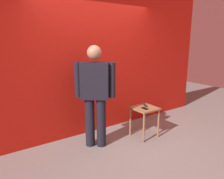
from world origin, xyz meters
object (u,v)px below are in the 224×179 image
(side_table, at_px, (145,113))
(standing_person, at_px, (95,92))
(cell_phone, at_px, (145,108))
(tv_remote, at_px, (145,105))

(side_table, bearing_deg, standing_person, 167.50)
(standing_person, bearing_deg, side_table, -12.50)
(side_table, xyz_separation_m, cell_phone, (-0.05, -0.06, 0.12))
(side_table, xyz_separation_m, tv_remote, (0.08, 0.07, 0.12))
(side_table, bearing_deg, cell_phone, -133.65)
(standing_person, height_order, cell_phone, standing_person)
(standing_person, xyz_separation_m, side_table, (0.95, -0.21, -0.50))
(cell_phone, bearing_deg, side_table, 49.08)
(standing_person, height_order, side_table, standing_person)
(standing_person, xyz_separation_m, cell_phone, (0.90, -0.27, -0.39))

